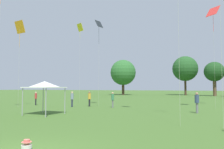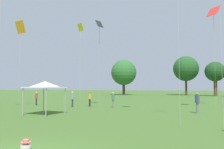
{
  "view_description": "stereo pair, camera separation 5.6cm",
  "coord_description": "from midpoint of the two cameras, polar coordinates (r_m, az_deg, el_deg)",
  "views": [
    {
      "loc": [
        5.33,
        -5.46,
        2.2
      ],
      "look_at": [
        0.11,
        7.98,
        3.05
      ],
      "focal_mm": 35.0,
      "sensor_mm": 36.0,
      "label": 1
    },
    {
      "loc": [
        5.38,
        -5.44,
        2.2
      ],
      "look_at": [
        0.11,
        7.98,
        3.05
      ],
      "focal_mm": 35.0,
      "sensor_mm": 36.0,
      "label": 2
    }
  ],
  "objects": [
    {
      "name": "canopy_tent",
      "position": [
        18.54,
        -17.04,
        -2.6
      ],
      "size": [
        2.7,
        2.7,
        2.69
      ],
      "rotation": [
        0.0,
        0.0,
        -0.05
      ],
      "color": "white",
      "rests_on": "ground"
    },
    {
      "name": "person_standing_1",
      "position": [
        25.44,
        -5.75,
        -6.0
      ],
      "size": [
        0.42,
        0.42,
        1.71
      ],
      "rotation": [
        0.0,
        0.0,
        4.5
      ],
      "color": "black",
      "rests_on": "ground"
    },
    {
      "name": "person_standing_0",
      "position": [
        20.06,
        21.45,
        -6.39
      ],
      "size": [
        0.4,
        0.4,
        1.77
      ],
      "rotation": [
        0.0,
        0.0,
        3.0
      ],
      "color": "slate",
      "rests_on": "ground"
    },
    {
      "name": "distant_tree_0",
      "position": [
        64.8,
        18.75,
        1.45
      ],
      "size": [
        7.02,
        7.02,
        10.96
      ],
      "color": "#473323",
      "rests_on": "ground"
    },
    {
      "name": "person_standing_4",
      "position": [
        25.11,
        -10.22,
        -5.95
      ],
      "size": [
        0.43,
        0.43,
        1.73
      ],
      "rotation": [
        0.0,
        0.0,
        1.18
      ],
      "color": "#282D42",
      "rests_on": "ground"
    },
    {
      "name": "kite_6",
      "position": [
        26.74,
        -3.28,
        12.39
      ],
      "size": [
        0.76,
        1.09,
        10.22
      ],
      "rotation": [
        0.0,
        0.0,
        0.49
      ],
      "color": "#1E2328",
      "rests_on": "ground"
    },
    {
      "name": "person_standing_2",
      "position": [
        28.65,
        -19.1,
        -5.57
      ],
      "size": [
        0.32,
        0.32,
        1.64
      ],
      "rotation": [
        0.0,
        0.0,
        4.57
      ],
      "color": "black",
      "rests_on": "ground"
    },
    {
      "name": "kite_1",
      "position": [
        32.35,
        -8.19,
        11.6
      ],
      "size": [
        1.18,
        0.87,
        11.33
      ],
      "rotation": [
        0.0,
        0.0,
        1.9
      ],
      "color": "yellow",
      "rests_on": "ground"
    },
    {
      "name": "kite_7",
      "position": [
        25.62,
        25.05,
        14.31
      ],
      "size": [
        1.44,
        1.38,
        10.56
      ],
      "rotation": [
        0.0,
        0.0,
        4.79
      ],
      "color": "red",
      "rests_on": "ground"
    },
    {
      "name": "person_standing_3",
      "position": [
        23.77,
        0.34,
        -6.22
      ],
      "size": [
        0.41,
        0.41,
        1.67
      ],
      "rotation": [
        0.0,
        0.0,
        5.3
      ],
      "color": "slate",
      "rests_on": "ground"
    },
    {
      "name": "kite_4",
      "position": [
        27.07,
        -22.78,
        11.04
      ],
      "size": [
        1.45,
        0.7,
        9.62
      ],
      "rotation": [
        0.0,
        0.0,
        2.18
      ],
      "color": "orange",
      "rests_on": "ground"
    },
    {
      "name": "distant_tree_2",
      "position": [
        63.4,
        3.11,
        0.52
      ],
      "size": [
        7.34,
        7.34,
        10.18
      ],
      "color": "#473323",
      "rests_on": "ground"
    },
    {
      "name": "distant_tree_1",
      "position": [
        61.32,
        25.35,
        0.61
      ],
      "size": [
        5.0,
        5.0,
        8.7
      ],
      "color": "brown",
      "rests_on": "ground"
    }
  ]
}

